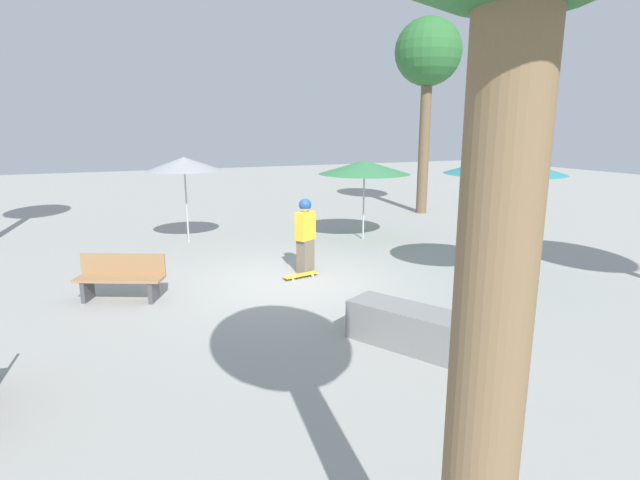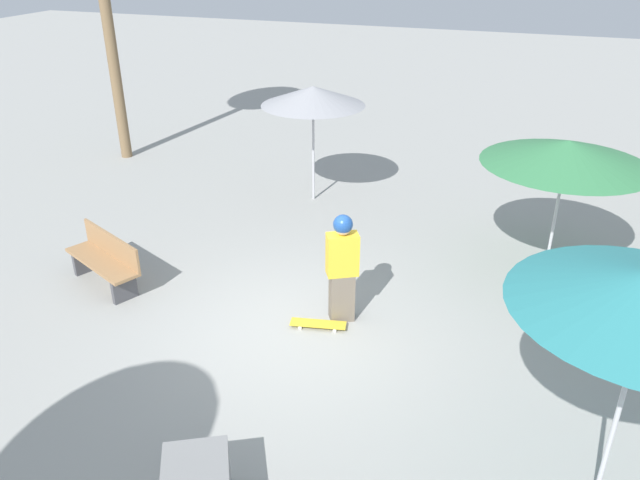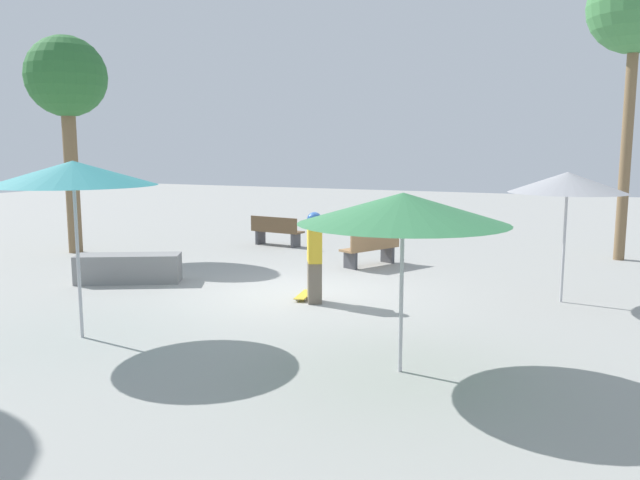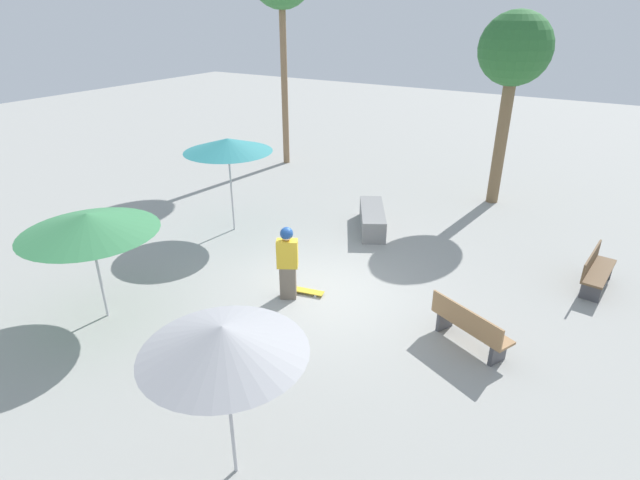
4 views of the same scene
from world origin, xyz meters
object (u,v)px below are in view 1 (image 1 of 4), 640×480
at_px(shade_umbrella_teal, 504,165).
at_px(palm_tree_right, 428,57).
at_px(skater_main, 305,233).
at_px(concrete_ledge, 418,330).
at_px(shade_umbrella_grey, 184,164).
at_px(shade_umbrella_green, 364,167).
at_px(bench_near, 121,278).
at_px(skateboard, 301,275).

distance_m(shade_umbrella_teal, palm_tree_right, 9.20).
relative_size(skater_main, concrete_ledge, 0.76).
relative_size(shade_umbrella_teal, shade_umbrella_grey, 1.10).
distance_m(shade_umbrella_grey, palm_tree_right, 9.61).
bearing_deg(skater_main, shade_umbrella_green, -167.41).
bearing_deg(shade_umbrella_teal, bench_near, -104.95).
distance_m(skater_main, bench_near, 3.86).
height_order(skateboard, palm_tree_right, palm_tree_right).
xyz_separation_m(concrete_ledge, palm_tree_right, (-9.94, 6.88, 5.28)).
bearing_deg(palm_tree_right, shade_umbrella_teal, -24.33).
height_order(shade_umbrella_grey, palm_tree_right, palm_tree_right).
bearing_deg(bench_near, palm_tree_right, -126.08).
xyz_separation_m(concrete_ledge, shade_umbrella_green, (-6.79, 2.73, 1.76)).
bearing_deg(shade_umbrella_grey, skater_main, 25.18).
distance_m(concrete_ledge, shade_umbrella_grey, 8.81).
height_order(bench_near, palm_tree_right, palm_tree_right).
relative_size(shade_umbrella_green, shade_umbrella_teal, 0.99).
height_order(skater_main, shade_umbrella_teal, shade_umbrella_teal).
height_order(concrete_ledge, shade_umbrella_teal, shade_umbrella_teal).
relative_size(skater_main, bench_near, 1.01).
relative_size(concrete_ledge, bench_near, 1.33).
bearing_deg(bench_near, shade_umbrella_green, -132.01).
height_order(concrete_ledge, shade_umbrella_green, shade_umbrella_green).
relative_size(shade_umbrella_green, palm_tree_right, 0.37).
relative_size(skater_main, shade_umbrella_grey, 0.70).
bearing_deg(bench_near, concrete_ledge, 159.15).
height_order(skateboard, shade_umbrella_teal, shade_umbrella_teal).
distance_m(bench_near, shade_umbrella_teal, 7.72).
bearing_deg(concrete_ledge, palm_tree_right, 145.29).
xyz_separation_m(skateboard, shade_umbrella_teal, (1.90, 3.62, 2.37)).
distance_m(skateboard, palm_tree_right, 10.85).
bearing_deg(skateboard, palm_tree_right, -151.71).
distance_m(shade_umbrella_teal, shade_umbrella_grey, 8.24).
bearing_deg(skateboard, shade_umbrella_teal, 140.89).
xyz_separation_m(skater_main, shade_umbrella_grey, (-4.08, -1.92, 1.29)).
distance_m(shade_umbrella_green, palm_tree_right, 6.29).
bearing_deg(skater_main, bench_near, -24.84).
distance_m(skater_main, shade_umbrella_teal, 4.33).
bearing_deg(shade_umbrella_green, skater_main, -48.03).
xyz_separation_m(concrete_ledge, shade_umbrella_grey, (-8.37, -1.97, 1.89)).
distance_m(skateboard, shade_umbrella_grey, 5.18).
relative_size(skater_main, skateboard, 2.01).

